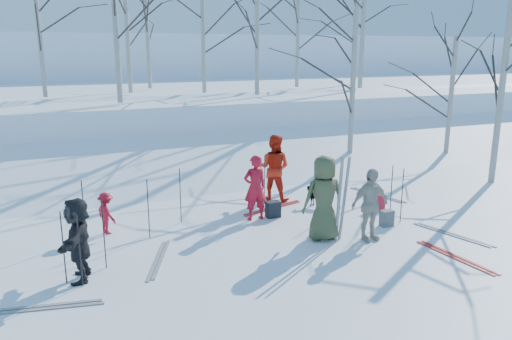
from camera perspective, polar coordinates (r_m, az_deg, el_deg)
name	(u,v)px	position (r m, az deg, el deg)	size (l,w,h in m)	color
ground	(283,244)	(10.85, 3.12, -8.43)	(120.00, 120.00, 0.00)	white
snow_ramp	(193,167)	(17.08, -7.21, 0.29)	(70.00, 9.50, 1.40)	white
snow_plateau	(139,110)	(26.57, -13.23, 6.70)	(70.00, 18.00, 2.20)	white
far_hill	(96,72)	(47.27, -17.82, 10.57)	(90.00, 30.00, 6.00)	white
skier_olive_center	(324,198)	(10.90, 7.75, -3.20)	(0.92, 0.60, 1.88)	#40482B
skier_red_north	(255,188)	(12.08, -0.12, -2.03)	(0.59, 0.39, 1.62)	#B31022
skier_redor_behind	(274,168)	(13.64, 2.09, 0.26)	(0.89, 0.69, 1.83)	red
skier_red_seated	(106,213)	(11.75, -16.73, -4.75)	(0.62, 0.36, 0.96)	#B31022
skier_cream_east	(370,205)	(11.08, 12.89, -3.88)	(0.94, 0.39, 1.61)	beige
skier_grey_west	(78,239)	(9.53, -19.66, -7.47)	(1.43, 0.46, 1.55)	black
dog	(318,196)	(13.38, 7.10, -2.98)	(0.29, 0.63, 0.53)	black
upright_ski_left	(339,199)	(10.82, 9.47, -3.34)	(0.07, 0.02, 1.90)	silver
upright_ski_right	(344,199)	(10.87, 10.07, -3.28)	(0.07, 0.02, 1.90)	silver
ski_pair_a	(453,235)	(12.16, 21.55, -6.87)	(0.69, 1.89, 0.02)	silver
ski_pair_b	(456,257)	(10.94, 21.87, -9.22)	(0.39, 1.91, 0.02)	#B01F19
ski_pair_c	(159,259)	(10.25, -11.02, -9.99)	(0.89, 1.84, 0.02)	silver
ski_pair_d	(42,307)	(9.06, -23.22, -14.24)	(1.90, 0.55, 0.02)	silver
ski_pair_e	(273,208)	(13.14, 1.91, -4.37)	(1.87, 0.75, 0.02)	#B01F19
ski_pair_f	(377,195)	(14.70, 13.68, -2.78)	(0.64, 1.89, 0.02)	silver
ski_pole_a	(80,251)	(9.29, -19.49, -8.70)	(0.02, 0.02, 1.34)	black
ski_pole_b	(104,235)	(9.90, -16.99, -7.11)	(0.02, 0.02, 1.34)	black
ski_pole_c	(180,196)	(12.04, -8.64, -2.93)	(0.02, 0.02, 1.34)	black
ski_pole_d	(260,185)	(12.80, 0.51, -1.77)	(0.02, 0.02, 1.34)	black
ski_pole_e	(63,248)	(9.52, -21.15, -8.30)	(0.02, 0.02, 1.34)	black
ski_pole_f	(148,209)	(11.20, -12.21, -4.36)	(0.02, 0.02, 1.34)	black
ski_pole_g	(84,210)	(11.51, -19.10, -4.33)	(0.02, 0.02, 1.34)	black
ski_pole_h	(265,180)	(13.36, 0.99, -1.09)	(0.02, 0.02, 1.34)	black
ski_pole_i	(391,192)	(12.67, 15.20, -2.42)	(0.02, 0.02, 1.34)	black
ski_pole_j	(402,196)	(12.40, 16.34, -2.84)	(0.02, 0.02, 1.34)	black
backpack_red	(378,202)	(13.32, 13.74, -3.60)	(0.32, 0.22, 0.42)	#B31B2C
backpack_grey	(387,218)	(12.22, 14.71, -5.34)	(0.30, 0.20, 0.38)	#515458
backpack_dark	(273,209)	(12.43, 1.96, -4.51)	(0.34, 0.24, 0.40)	black
birch_plateau_a	(115,12)	(18.57, -15.84, 17.00)	(4.95, 4.95, 6.21)	silver
birch_plateau_b	(203,36)	(22.13, -6.06, 14.94)	(3.94, 3.94, 4.77)	silver
birch_plateau_c	(257,29)	(20.95, 0.12, 15.82)	(4.31, 4.31, 5.30)	silver
birch_plateau_d	(298,34)	(25.54, 4.79, 15.22)	(4.20, 4.20, 5.14)	silver
birch_plateau_e	(364,5)	(25.24, 12.23, 17.99)	(6.05, 6.05, 7.78)	silver
birch_plateau_f	(127,28)	(22.67, -14.52, 15.43)	(4.41, 4.41, 5.44)	silver
birch_plateau_h	(356,28)	(29.10, 11.39, 15.66)	(4.79, 4.79, 5.99)	silver
birch_plateau_i	(147,27)	(25.03, -12.34, 15.66)	(4.61, 4.61, 5.72)	silver
birch_plateau_j	(39,34)	(21.74, -23.53, 14.11)	(4.02, 4.02, 4.89)	silver
birch_edge_b	(502,90)	(16.90, 26.26, 8.19)	(4.61, 4.61, 5.73)	silver
birch_edge_c	(451,100)	(19.74, 21.36, 7.49)	(3.76, 3.76, 4.52)	silver
birch_edge_e	(353,90)	(17.78, 10.98, 8.96)	(4.36, 4.36, 5.37)	silver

